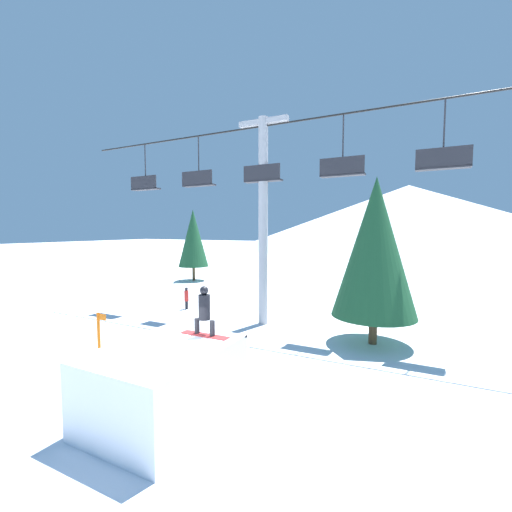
{
  "coord_description": "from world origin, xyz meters",
  "views": [
    {
      "loc": [
        5.18,
        -5.66,
        4.45
      ],
      "look_at": [
        -0.25,
        4.97,
        3.52
      ],
      "focal_mm": 24.0,
      "sensor_mm": 36.0,
      "label": 1
    }
  ],
  "objects_px": {
    "distant_skier": "(186,297)",
    "snowboarder": "(204,311)",
    "snow_ramp": "(165,383)",
    "pine_tree_near": "(375,247)",
    "trail_marker": "(99,338)"
  },
  "relations": [
    {
      "from": "distant_skier",
      "to": "snowboarder",
      "type": "bearing_deg",
      "value": -48.86
    },
    {
      "from": "snow_ramp",
      "to": "snowboarder",
      "type": "xyz_separation_m",
      "value": [
        0.33,
        1.13,
        1.49
      ]
    },
    {
      "from": "pine_tree_near",
      "to": "snowboarder",
      "type": "bearing_deg",
      "value": -116.04
    },
    {
      "from": "snowboarder",
      "to": "pine_tree_near",
      "type": "xyz_separation_m",
      "value": [
        3.22,
        6.6,
        1.41
      ]
    },
    {
      "from": "pine_tree_near",
      "to": "trail_marker",
      "type": "relative_size",
      "value": 3.65
    },
    {
      "from": "snow_ramp",
      "to": "distant_skier",
      "type": "height_order",
      "value": "snow_ramp"
    },
    {
      "from": "trail_marker",
      "to": "distant_skier",
      "type": "distance_m",
      "value": 8.07
    },
    {
      "from": "trail_marker",
      "to": "distant_skier",
      "type": "height_order",
      "value": "trail_marker"
    },
    {
      "from": "snow_ramp",
      "to": "distant_skier",
      "type": "distance_m",
      "value": 11.2
    },
    {
      "from": "snowboarder",
      "to": "pine_tree_near",
      "type": "relative_size",
      "value": 0.21
    },
    {
      "from": "snowboarder",
      "to": "distant_skier",
      "type": "height_order",
      "value": "snowboarder"
    },
    {
      "from": "snow_ramp",
      "to": "trail_marker",
      "type": "relative_size",
      "value": 1.92
    },
    {
      "from": "snowboarder",
      "to": "pine_tree_near",
      "type": "bearing_deg",
      "value": 63.96
    },
    {
      "from": "trail_marker",
      "to": "distant_skier",
      "type": "relative_size",
      "value": 1.43
    },
    {
      "from": "snow_ramp",
      "to": "pine_tree_near",
      "type": "relative_size",
      "value": 0.53
    }
  ]
}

